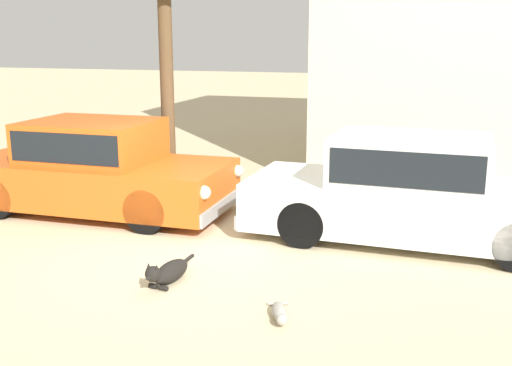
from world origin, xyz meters
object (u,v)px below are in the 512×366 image
(parked_sedan_nearest, at_px, (95,167))
(stray_cat, at_px, (280,313))
(stray_dog_spotted, at_px, (168,272))
(parked_sedan_second, at_px, (411,190))

(parked_sedan_nearest, relative_size, stray_cat, 7.29)
(parked_sedan_nearest, xyz_separation_m, stray_cat, (3.88, -2.95, -0.66))
(stray_dog_spotted, bearing_deg, parked_sedan_second, 141.74)
(parked_sedan_nearest, height_order, parked_sedan_second, parked_sedan_nearest)
(parked_sedan_second, relative_size, stray_cat, 7.75)
(parked_sedan_second, xyz_separation_m, stray_cat, (-1.08, -2.95, -0.65))
(stray_cat, bearing_deg, stray_dog_spotted, -131.02)
(stray_dog_spotted, distance_m, stray_cat, 1.56)
(parked_sedan_second, distance_m, stray_cat, 3.21)
(parked_sedan_second, bearing_deg, stray_dog_spotted, -134.50)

